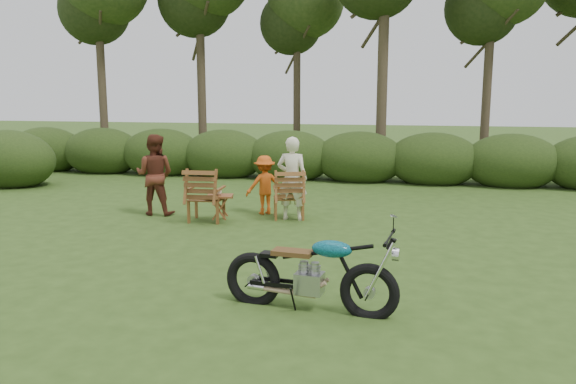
% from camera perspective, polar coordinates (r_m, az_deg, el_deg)
% --- Properties ---
extents(ground, '(80.00, 80.00, 0.00)m').
position_cam_1_polar(ground, '(7.25, -0.29, -9.24)').
color(ground, '#2D4517').
rests_on(ground, ground).
extents(tree_line, '(22.52, 11.62, 8.14)m').
position_cam_1_polar(tree_line, '(16.51, 9.60, 14.66)').
color(tree_line, '#3C3120').
rests_on(tree_line, ground).
extents(motorcycle, '(1.94, 0.89, 1.08)m').
position_cam_1_polar(motorcycle, '(6.43, 2.17, -11.79)').
color(motorcycle, '#0D8FA9').
rests_on(motorcycle, ground).
extents(lawn_chair_right, '(0.82, 0.82, 0.96)m').
position_cam_1_polar(lawn_chair_right, '(10.96, 0.08, -2.68)').
color(lawn_chair_right, brown).
rests_on(lawn_chair_right, ground).
extents(lawn_chair_left, '(0.76, 0.76, 1.02)m').
position_cam_1_polar(lawn_chair_left, '(10.83, -8.24, -2.93)').
color(lawn_chair_left, brown).
rests_on(lawn_chair_left, ground).
extents(side_table, '(0.58, 0.52, 0.51)m').
position_cam_1_polar(side_table, '(10.68, -6.92, -1.67)').
color(side_table, brown).
rests_on(side_table, ground).
extents(cup, '(0.16, 0.16, 0.11)m').
position_cam_1_polar(cup, '(10.66, -7.11, -0.00)').
color(cup, beige).
rests_on(cup, side_table).
extents(adult_a, '(0.59, 0.39, 1.60)m').
position_cam_1_polar(adult_a, '(10.84, 0.42, -2.82)').
color(adult_a, '#EDE6C3').
rests_on(adult_a, ground).
extents(adult_b, '(0.83, 0.67, 1.61)m').
position_cam_1_polar(adult_b, '(11.62, -13.23, -2.22)').
color(adult_b, '#592719').
rests_on(adult_b, ground).
extents(child, '(0.88, 0.78, 1.18)m').
position_cam_1_polar(child, '(11.38, -2.37, -2.22)').
color(child, '#C34C12').
rests_on(child, ground).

